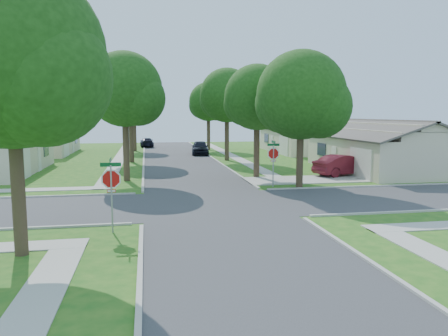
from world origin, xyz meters
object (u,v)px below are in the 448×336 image
tree_w_far (134,107)px  car_curb_west (147,142)px  tree_sw_corner (13,64)px  tree_ne_corner (302,99)px  stop_sign_ne (273,155)px  tree_e_near (258,100)px  tree_w_mid (131,95)px  house_ne_near (383,152)px  stop_sign_sw (111,182)px  house_nw_far (36,141)px  car_driveway (344,165)px  tree_e_mid (227,98)px  tree_w_near (125,93)px  car_curb_east (200,148)px  tree_e_far (209,104)px  house_ne_far (305,140)px

tree_w_far → car_curb_west: bearing=77.4°
tree_sw_corner → tree_ne_corner: tree_sw_corner is taller
stop_sign_ne → tree_sw_corner: 17.38m
tree_e_near → tree_w_mid: bearing=128.0°
house_ne_near → stop_sign_sw: bearing=-142.8°
house_ne_near → house_nw_far: size_ratio=1.00×
tree_w_far → car_driveway: bearing=-57.5°
tree_e_mid → tree_w_mid: bearing=180.0°
tree_e_mid → tree_e_near: bearing=-90.0°
house_ne_near → tree_w_far: bearing=131.9°
stop_sign_sw → tree_w_near: 14.30m
tree_e_near → tree_sw_corner: bearing=-127.3°
tree_sw_corner → house_nw_far: bearing=102.4°
stop_sign_sw → tree_e_mid: bearing=69.8°
tree_w_near → tree_sw_corner: size_ratio=0.94×
stop_sign_ne → tree_ne_corner: 3.96m
tree_ne_corner → stop_sign_sw: bearing=-141.2°
tree_e_mid → tree_ne_corner: 16.89m
tree_w_far → car_curb_west: tree_w_far is taller
tree_w_mid → house_nw_far: size_ratio=0.70×
tree_w_near → house_ne_near: 21.24m
car_curb_east → car_curb_west: car_curb_east is taller
tree_e_near → tree_w_far: tree_e_near is taller
tree_sw_corner → house_ne_near: (23.43, 17.99, -4.75)m
tree_e_mid → tree_e_far: bearing=90.0°
tree_e_mid → tree_w_far: tree_e_mid is taller
stop_sign_ne → tree_w_near: size_ratio=0.33×
tree_w_mid → house_ne_far: (20.63, 7.99, -4.97)m
house_ne_near → car_driveway: size_ratio=2.79×
house_nw_far → tree_e_far: bearing=5.5°
stop_sign_ne → car_curb_east: size_ratio=0.63×
tree_w_mid → house_ne_near: bearing=-25.9°
tree_e_near → car_curb_east: (-1.94, 18.71, -4.84)m
car_curb_west → car_curb_east: bearing=113.1°
stop_sign_ne → tree_e_far: bearing=89.9°
tree_e_near → car_curb_east: tree_e_near is taller
house_nw_far → car_driveway: 36.04m
car_driveway → car_curb_west: car_driveway is taller
tree_w_far → house_ne_near: 31.17m
tree_e_near → tree_ne_corner: tree_ne_corner is taller
stop_sign_ne → car_curb_east: (-1.89, 23.01, -1.22)m
tree_w_near → house_nw_far: size_ratio=0.66×
car_curb_west → tree_w_near: bearing=85.3°
tree_sw_corner → car_curb_west: (4.24, 47.50, -5.62)m
house_ne_far → car_curb_west: bearing=149.0°
tree_e_far → tree_w_mid: 16.05m
tree_e_far → house_nw_far: size_ratio=0.64×
house_ne_near → car_curb_west: (-19.19, 29.51, -0.87)m
stop_sign_ne → tree_e_near: bearing=89.3°
tree_e_far → tree_w_mid: (-9.39, -13.00, 0.51)m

